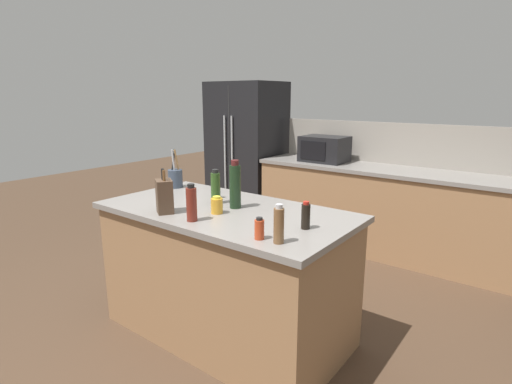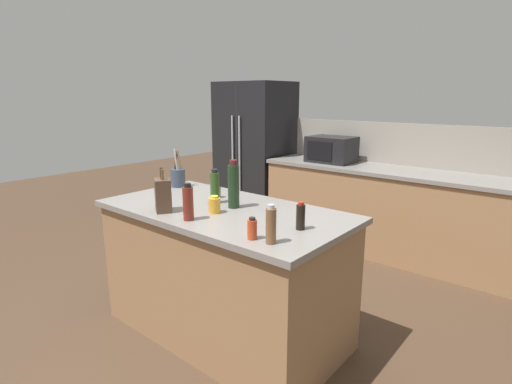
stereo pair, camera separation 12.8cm
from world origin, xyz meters
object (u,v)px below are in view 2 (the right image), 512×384
at_px(knife_block, 163,195).
at_px(honey_jar, 214,205).
at_px(utensil_crock, 178,177).
at_px(microwave, 331,149).
at_px(soy_sauce_bottle, 301,217).
at_px(spice_jar_oregano, 217,192).
at_px(refrigerator, 255,153).
at_px(olive_oil_bottle, 215,187).
at_px(pepper_grinder, 271,225).
at_px(vinegar_bottle, 188,203).
at_px(spice_jar_paprika, 252,229).
at_px(wine_bottle, 234,185).

height_order(knife_block, honey_jar, knife_block).
distance_m(knife_block, honey_jar, 0.35).
bearing_deg(knife_block, utensil_crock, 165.56).
bearing_deg(microwave, soy_sauce_bottle, -64.68).
bearing_deg(spice_jar_oregano, refrigerator, 123.22).
bearing_deg(refrigerator, olive_oil_bottle, -56.42).
bearing_deg(spice_jar_oregano, pepper_grinder, -29.21).
relative_size(vinegar_bottle, olive_oil_bottle, 0.94).
xyz_separation_m(refrigerator, soy_sauce_bottle, (2.25, -2.28, 0.08)).
height_order(microwave, pepper_grinder, microwave).
relative_size(honey_jar, olive_oil_bottle, 0.47).
height_order(microwave, vinegar_bottle, microwave).
distance_m(spice_jar_paprika, olive_oil_bottle, 0.79).
bearing_deg(microwave, knife_block, -86.57).
bearing_deg(honey_jar, pepper_grinder, -18.09).
bearing_deg(vinegar_bottle, knife_block, 176.16).
bearing_deg(knife_block, olive_oil_bottle, 106.14).
relative_size(spice_jar_paprika, pepper_grinder, 0.58).
distance_m(microwave, knife_block, 2.51).
bearing_deg(knife_block, soy_sauce_bottle, 49.40).
relative_size(refrigerator, spice_jar_oregano, 19.25).
bearing_deg(wine_bottle, utensil_crock, 167.63).
xyz_separation_m(vinegar_bottle, olive_oil_bottle, (-0.16, 0.39, 0.01)).
relative_size(soy_sauce_bottle, spice_jar_oregano, 1.69).
distance_m(spice_jar_oregano, wine_bottle, 0.33).
xyz_separation_m(utensil_crock, honey_jar, (0.79, -0.35, -0.03)).
xyz_separation_m(soy_sauce_bottle, vinegar_bottle, (-0.63, -0.29, 0.03)).
relative_size(microwave, spice_jar_oregano, 5.27).
bearing_deg(soy_sauce_bottle, olive_oil_bottle, 173.04).
distance_m(wine_bottle, pepper_grinder, 0.72).
xyz_separation_m(refrigerator, knife_block, (1.34, -2.56, 0.12)).
relative_size(olive_oil_bottle, pepper_grinder, 1.17).
distance_m(soy_sauce_bottle, spice_jar_paprika, 0.32).
bearing_deg(spice_jar_paprika, utensil_crock, 156.42).
bearing_deg(utensil_crock, vinegar_bottle, -35.78).
distance_m(spice_jar_paprika, vinegar_bottle, 0.52).
relative_size(spice_jar_paprika, vinegar_bottle, 0.52).
bearing_deg(wine_bottle, pepper_grinder, -31.64).
height_order(knife_block, soy_sauce_bottle, knife_block).
distance_m(refrigerator, microwave, 1.20).
bearing_deg(spice_jar_oregano, utensil_crock, 174.25).
height_order(soy_sauce_bottle, pepper_grinder, pepper_grinder).
bearing_deg(honey_jar, refrigerator, 124.53).
relative_size(spice_jar_paprika, olive_oil_bottle, 0.49).
distance_m(utensil_crock, olive_oil_bottle, 0.64).
xyz_separation_m(knife_block, spice_jar_oregano, (0.01, 0.49, -0.07)).
bearing_deg(pepper_grinder, olive_oil_bottle, 154.46).
xyz_separation_m(knife_block, wine_bottle, (0.30, 0.37, 0.04)).
xyz_separation_m(wine_bottle, vinegar_bottle, (-0.02, -0.39, -0.05)).
height_order(spice_jar_paprika, wine_bottle, wine_bottle).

